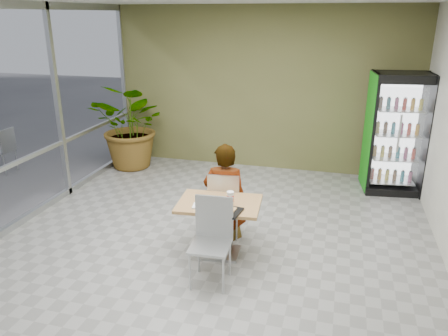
{
  "coord_description": "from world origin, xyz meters",
  "views": [
    {
      "loc": [
        1.55,
        -5.03,
        3.02
      ],
      "look_at": [
        0.06,
        0.47,
        1.0
      ],
      "focal_mm": 35.0,
      "sensor_mm": 36.0,
      "label": 1
    }
  ],
  "objects_px": {
    "chair_near": "(212,233)",
    "potted_plant": "(133,126)",
    "seated_woman": "(225,201)",
    "cafeteria_tray": "(223,211)",
    "beverage_fridge": "(396,134)",
    "dining_table": "(219,217)",
    "soda_cup": "(230,198)",
    "chair_far": "(224,200)"
  },
  "relations": [
    {
      "from": "beverage_fridge",
      "to": "dining_table",
      "type": "bearing_deg",
      "value": -135.73
    },
    {
      "from": "soda_cup",
      "to": "cafeteria_tray",
      "type": "height_order",
      "value": "soda_cup"
    },
    {
      "from": "chair_far",
      "to": "dining_table",
      "type": "bearing_deg",
      "value": 91.48
    },
    {
      "from": "chair_far",
      "to": "chair_near",
      "type": "bearing_deg",
      "value": 91.62
    },
    {
      "from": "dining_table",
      "to": "chair_far",
      "type": "relative_size",
      "value": 1.12
    },
    {
      "from": "dining_table",
      "to": "cafeteria_tray",
      "type": "xyz_separation_m",
      "value": [
        0.12,
        -0.26,
        0.23
      ]
    },
    {
      "from": "cafeteria_tray",
      "to": "beverage_fridge",
      "type": "bearing_deg",
      "value": 55.41
    },
    {
      "from": "cafeteria_tray",
      "to": "chair_near",
      "type": "bearing_deg",
      "value": -99.57
    },
    {
      "from": "chair_far",
      "to": "beverage_fridge",
      "type": "relative_size",
      "value": 0.47
    },
    {
      "from": "soda_cup",
      "to": "cafeteria_tray",
      "type": "distance_m",
      "value": 0.27
    },
    {
      "from": "potted_plant",
      "to": "chair_far",
      "type": "bearing_deg",
      "value": -43.47
    },
    {
      "from": "dining_table",
      "to": "seated_woman",
      "type": "height_order",
      "value": "seated_woman"
    },
    {
      "from": "dining_table",
      "to": "potted_plant",
      "type": "bearing_deg",
      "value": 132.13
    },
    {
      "from": "dining_table",
      "to": "chair_near",
      "type": "distance_m",
      "value": 0.56
    },
    {
      "from": "cafeteria_tray",
      "to": "potted_plant",
      "type": "distance_m",
      "value": 4.21
    },
    {
      "from": "dining_table",
      "to": "chair_near",
      "type": "relative_size",
      "value": 1.07
    },
    {
      "from": "seated_woman",
      "to": "beverage_fridge",
      "type": "distance_m",
      "value": 3.49
    },
    {
      "from": "seated_woman",
      "to": "beverage_fridge",
      "type": "bearing_deg",
      "value": -140.14
    },
    {
      "from": "beverage_fridge",
      "to": "cafeteria_tray",
      "type": "bearing_deg",
      "value": -132.03
    },
    {
      "from": "cafeteria_tray",
      "to": "chair_far",
      "type": "bearing_deg",
      "value": 103.63
    },
    {
      "from": "chair_far",
      "to": "cafeteria_tray",
      "type": "distance_m",
      "value": 0.77
    },
    {
      "from": "chair_far",
      "to": "potted_plant",
      "type": "bearing_deg",
      "value": -49.04
    },
    {
      "from": "cafeteria_tray",
      "to": "potted_plant",
      "type": "height_order",
      "value": "potted_plant"
    },
    {
      "from": "chair_near",
      "to": "soda_cup",
      "type": "bearing_deg",
      "value": 78.6
    },
    {
      "from": "chair_far",
      "to": "seated_woman",
      "type": "distance_m",
      "value": 0.06
    },
    {
      "from": "chair_near",
      "to": "beverage_fridge",
      "type": "bearing_deg",
      "value": 53.53
    },
    {
      "from": "seated_woman",
      "to": "cafeteria_tray",
      "type": "relative_size",
      "value": 3.83
    },
    {
      "from": "chair_near",
      "to": "cafeteria_tray",
      "type": "bearing_deg",
      "value": 76.87
    },
    {
      "from": "chair_far",
      "to": "seated_woman",
      "type": "height_order",
      "value": "seated_woman"
    },
    {
      "from": "chair_near",
      "to": "seated_woman",
      "type": "bearing_deg",
      "value": 93.81
    },
    {
      "from": "dining_table",
      "to": "chair_far",
      "type": "bearing_deg",
      "value": 97.05
    },
    {
      "from": "dining_table",
      "to": "cafeteria_tray",
      "type": "distance_m",
      "value": 0.36
    },
    {
      "from": "chair_far",
      "to": "beverage_fridge",
      "type": "xyz_separation_m",
      "value": [
        2.41,
        2.51,
        0.47
      ]
    },
    {
      "from": "chair_far",
      "to": "beverage_fridge",
      "type": "bearing_deg",
      "value": -139.42
    },
    {
      "from": "potted_plant",
      "to": "seated_woman",
      "type": "bearing_deg",
      "value": -42.97
    },
    {
      "from": "potted_plant",
      "to": "dining_table",
      "type": "bearing_deg",
      "value": -47.87
    },
    {
      "from": "chair_far",
      "to": "potted_plant",
      "type": "height_order",
      "value": "potted_plant"
    },
    {
      "from": "soda_cup",
      "to": "potted_plant",
      "type": "height_order",
      "value": "potted_plant"
    },
    {
      "from": "seated_woman",
      "to": "beverage_fridge",
      "type": "relative_size",
      "value": 0.8
    },
    {
      "from": "chair_far",
      "to": "cafeteria_tray",
      "type": "bearing_deg",
      "value": 98.06
    },
    {
      "from": "cafeteria_tray",
      "to": "soda_cup",
      "type": "bearing_deg",
      "value": 84.07
    },
    {
      "from": "chair_near",
      "to": "potted_plant",
      "type": "height_order",
      "value": "potted_plant"
    }
  ]
}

